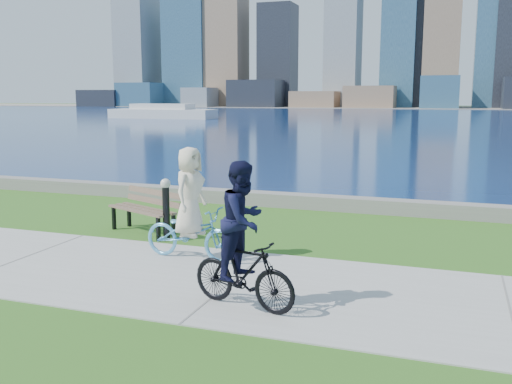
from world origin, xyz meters
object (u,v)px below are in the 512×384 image
cyclist_man (243,247)px  bollard_lamp (166,205)px  park_bench (146,207)px  cyclist_woman (190,218)px

cyclist_man → bollard_lamp: bearing=56.3°
bollard_lamp → park_bench: bearing=147.8°
bollard_lamp → cyclist_woman: bearing=-45.6°
park_bench → cyclist_woman: (1.78, -1.53, 0.20)m
park_bench → cyclist_woman: cyclist_woman is taller
park_bench → bollard_lamp: (0.72, -0.45, 0.17)m
cyclist_woman → cyclist_man: bearing=-133.3°
park_bench → cyclist_man: (3.48, -3.42, 0.32)m
bollard_lamp → cyclist_man: cyclist_man is taller
bollard_lamp → cyclist_man: bearing=-47.1°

